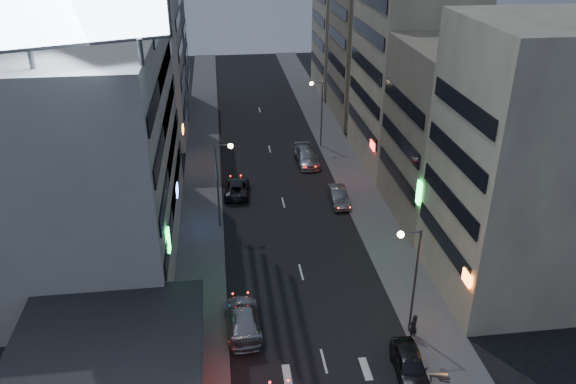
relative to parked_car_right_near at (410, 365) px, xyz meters
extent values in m
cube|color=#4C4C4F|center=(-13.05, 27.83, -0.73)|extent=(4.00, 120.00, 0.12)
cube|color=#4C4C4F|center=(2.95, 27.83, -0.73)|extent=(4.00, 120.00, 0.12)
cube|color=black|center=(-18.05, -0.17, 2.96)|extent=(11.00, 13.00, 0.25)
cube|color=black|center=(-13.95, -0.17, 2.31)|extent=(0.12, 4.00, 0.90)
cube|color=#FF1E14|center=(-13.87, -0.17, 2.31)|extent=(0.04, 3.70, 0.70)
cube|color=#B3B3AE|center=(-22.05, 17.83, 8.21)|extent=(14.00, 24.00, 18.00)
cube|color=beige|center=(9.95, 8.33, 9.21)|extent=(10.00, 11.00, 20.00)
cube|color=tan|center=(10.45, 19.83, 7.21)|extent=(11.00, 12.00, 16.00)
cube|color=beige|center=(9.95, 32.83, 10.21)|extent=(10.00, 14.00, 22.00)
cube|color=#B3B3AE|center=(-20.55, 42.83, 9.21)|extent=(11.00, 10.00, 20.00)
cube|color=gray|center=(-21.05, 55.83, 6.71)|extent=(12.00, 10.00, 15.00)
cube|color=tan|center=(10.45, 47.83, 8.21)|extent=(11.00, 12.00, 18.00)
cube|color=beige|center=(10.95, 61.83, 11.21)|extent=(12.00, 12.00, 24.00)
cylinder|color=#595B60|center=(-21.05, 7.83, 17.96)|extent=(0.30, 0.30, 1.50)
cylinder|color=#595B60|center=(-15.05, 7.83, 17.96)|extent=(0.30, 0.30, 1.50)
cylinder|color=#595B60|center=(1.25, 3.83, 3.33)|extent=(0.16, 0.16, 8.00)
cylinder|color=#595B60|center=(0.55, 3.83, 7.23)|extent=(1.40, 0.10, 0.10)
sphere|color=#FFD88C|center=(-0.05, 3.83, 7.13)|extent=(0.44, 0.44, 0.44)
cylinder|color=#595B60|center=(-11.35, 19.83, 3.33)|extent=(0.16, 0.16, 8.00)
cylinder|color=#595B60|center=(-10.65, 19.83, 7.23)|extent=(1.40, 0.10, 0.10)
sphere|color=#FFD88C|center=(-10.05, 19.83, 7.13)|extent=(0.44, 0.44, 0.44)
cylinder|color=#595B60|center=(1.25, 37.83, 3.33)|extent=(0.16, 0.16, 8.00)
cylinder|color=#595B60|center=(0.55, 37.83, 7.23)|extent=(1.40, 0.10, 0.10)
sphere|color=#FFD88C|center=(-0.05, 37.83, 7.13)|extent=(0.44, 0.44, 0.44)
imported|color=#222227|center=(0.00, 0.00, 0.00)|extent=(2.25, 4.80, 1.59)
imported|color=gray|center=(0.35, 23.09, -0.06)|extent=(1.68, 4.53, 1.48)
imported|color=#25252A|center=(-9.51, 26.37, -0.07)|extent=(2.82, 5.38, 1.44)
imported|color=#9A9FA2|center=(-1.29, 33.07, 0.03)|extent=(2.49, 5.77, 1.65)
imported|color=#A3A6AB|center=(-10.05, 5.62, 0.04)|extent=(2.58, 5.84, 1.67)
imported|color=black|center=(1.25, 3.16, 0.27)|extent=(0.82, 0.72, 1.89)
camera|label=1|loc=(-10.78, -24.95, 25.20)|focal=35.00mm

